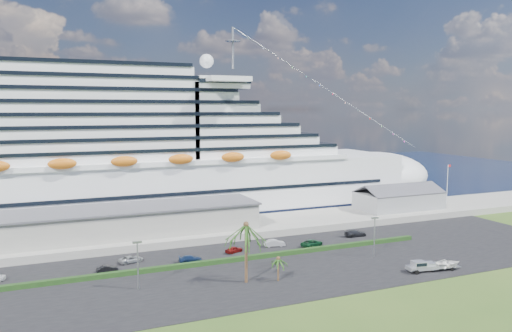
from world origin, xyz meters
name	(u,v)px	position (x,y,z in m)	size (l,w,h in m)	color
ground	(307,282)	(0.00, 0.00, 0.00)	(420.00, 420.00, 0.00)	#2E4D19
asphalt_lot	(280,264)	(0.00, 11.00, 0.06)	(140.00, 38.00, 0.12)	black
wharf	(230,228)	(0.00, 40.00, 0.90)	(240.00, 20.00, 1.80)	gray
water	(155,183)	(0.00, 130.00, 0.01)	(420.00, 160.00, 0.02)	black
cruise_ship	(125,159)	(-21.53, 64.00, 16.69)	(191.00, 38.00, 54.00)	silver
terminal_building	(127,220)	(-25.00, 40.00, 5.01)	(61.00, 15.00, 6.30)	gray
port_shed	(399,200)	(52.00, 40.00, 4.40)	(24.00, 12.31, 7.37)	gray
flagpole	(447,183)	(70.04, 40.00, 8.27)	(1.08, 0.16, 12.00)	silver
hedge	(233,260)	(-8.00, 16.00, 0.57)	(88.00, 1.10, 0.90)	black
lamp_post_left	(138,259)	(-28.00, 8.00, 5.34)	(1.60, 0.35, 8.27)	gray
lamp_post_right	(375,232)	(20.00, 8.00, 5.34)	(1.60, 0.35, 8.27)	gray
palm_tall	(246,232)	(-10.00, 4.00, 9.20)	(8.82, 8.82, 11.13)	#47301E
palm_short	(278,261)	(-4.50, 2.50, 3.67)	(3.53, 3.53, 4.56)	#47301E
parked_car_1	(107,269)	(-31.88, 19.13, 0.76)	(1.35, 3.87, 1.27)	black
parked_car_2	(131,259)	(-26.78, 23.45, 0.78)	(2.19, 4.76, 1.32)	#92969A
parked_car_3	(190,259)	(-15.88, 19.16, 0.79)	(1.87, 4.60, 1.33)	navy
parked_car_4	(234,249)	(-5.59, 21.97, 0.79)	(1.59, 3.96, 1.35)	maroon
parked_car_5	(275,243)	(4.36, 22.87, 0.88)	(1.61, 4.63, 1.53)	#ADAFB5
parked_car_6	(312,243)	(12.03, 19.75, 0.88)	(2.54, 5.50, 1.53)	#0F3C1E
parked_car_7	(355,233)	(25.85, 23.36, 0.91)	(2.20, 5.41, 1.57)	black
pickup_truck	(421,266)	(22.31, -3.43, 1.25)	(6.12, 3.07, 2.05)	black
boat_trailer	(447,264)	(27.50, -4.44, 1.32)	(6.50, 4.68, 1.81)	gray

